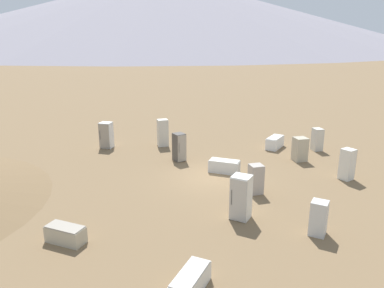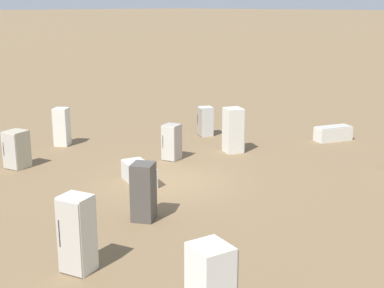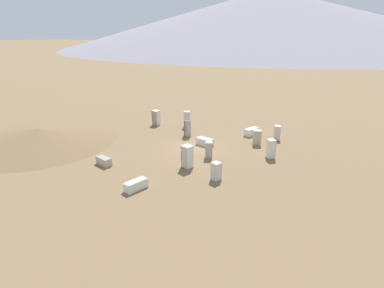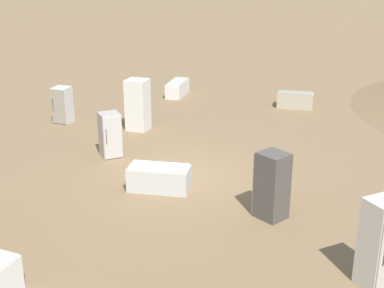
# 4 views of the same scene
# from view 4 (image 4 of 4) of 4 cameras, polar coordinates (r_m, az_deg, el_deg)

# --- Properties ---
(ground_plane) EXTENTS (1000.00, 1000.00, 0.00)m
(ground_plane) POSITION_cam_4_polar(r_m,az_deg,el_deg) (16.07, -1.32, -3.46)
(ground_plane) COLOR brown
(discarded_fridge_0) EXTENTS (1.87, 1.29, 0.72)m
(discarded_fridge_0) POSITION_cam_4_polar(r_m,az_deg,el_deg) (15.08, -3.55, -3.65)
(discarded_fridge_0) COLOR silver
(discarded_fridge_0) RESTS_ON ground_plane
(discarded_fridge_1) EXTENTS (1.65, 1.19, 0.67)m
(discarded_fridge_1) POSITION_cam_4_polar(r_m,az_deg,el_deg) (23.45, 10.94, 4.63)
(discarded_fridge_1) COLOR #B2A88E
(discarded_fridge_1) RESTS_ON ground_plane
(discarded_fridge_3) EXTENTS (1.34, 1.87, 0.67)m
(discarded_fridge_3) POSITION_cam_4_polar(r_m,az_deg,el_deg) (25.05, -1.56, 5.97)
(discarded_fridge_3) COLOR silver
(discarded_fridge_3) RESTS_ON ground_plane
(discarded_fridge_5) EXTENTS (0.84, 0.85, 1.41)m
(discarded_fridge_5) POSITION_cam_4_polar(r_m,az_deg,el_deg) (21.52, -13.66, 4.08)
(discarded_fridge_5) COLOR silver
(discarded_fridge_5) RESTS_ON ground_plane
(discarded_fridge_6) EXTENTS (1.02, 1.02, 1.92)m
(discarded_fridge_6) POSITION_cam_4_polar(r_m,az_deg,el_deg) (20.10, -5.79, 4.19)
(discarded_fridge_6) COLOR silver
(discarded_fridge_6) RESTS_ON ground_plane
(discarded_fridge_7) EXTENTS (0.85, 0.82, 1.90)m
(discarded_fridge_7) POSITION_cam_4_polar(r_m,az_deg,el_deg) (11.32, 19.55, -10.02)
(discarded_fridge_7) COLOR beige
(discarded_fridge_7) RESTS_ON ground_plane
(discarded_fridge_8) EXTENTS (0.91, 0.95, 1.74)m
(discarded_fridge_8) POSITION_cam_4_polar(r_m,az_deg,el_deg) (13.50, 8.49, -4.41)
(discarded_fridge_8) COLOR #4C4742
(discarded_fridge_8) RESTS_ON ground_plane
(discarded_fridge_9) EXTENTS (0.77, 0.80, 1.47)m
(discarded_fridge_9) POSITION_cam_4_polar(r_m,az_deg,el_deg) (17.59, -8.72, 0.98)
(discarded_fridge_9) COLOR #A89E93
(discarded_fridge_9) RESTS_ON ground_plane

